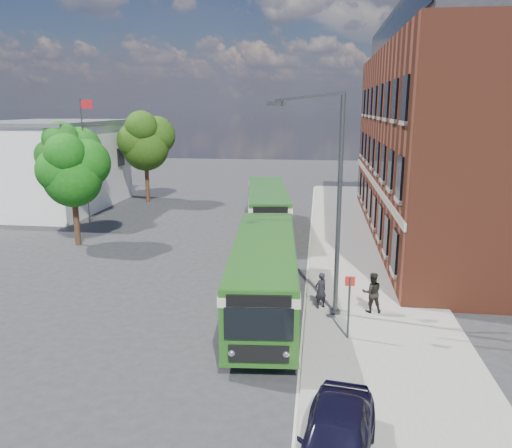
# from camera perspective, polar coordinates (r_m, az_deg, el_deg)

# --- Properties ---
(ground) EXTENTS (120.00, 120.00, 0.00)m
(ground) POSITION_cam_1_polar(r_m,az_deg,el_deg) (23.41, -4.10, -7.90)
(ground) COLOR #28272A
(ground) RESTS_ON ground
(pavement) EXTENTS (6.00, 48.00, 0.15)m
(pavement) POSITION_cam_1_polar(r_m,az_deg,el_deg) (30.67, 11.85, -2.85)
(pavement) COLOR gray
(pavement) RESTS_ON ground
(kerb_line) EXTENTS (0.12, 48.00, 0.01)m
(kerb_line) POSITION_cam_1_polar(r_m,az_deg,el_deg) (30.58, 6.14, -2.82)
(kerb_line) COLOR beige
(kerb_line) RESTS_ON ground
(brick_office) EXTENTS (12.10, 26.00, 14.20)m
(brick_office) POSITION_cam_1_polar(r_m,az_deg,el_deg) (34.78, 23.62, 9.76)
(brick_office) COLOR maroon
(brick_office) RESTS_ON ground
(white_building) EXTENTS (9.40, 13.40, 7.30)m
(white_building) POSITION_cam_1_polar(r_m,az_deg,el_deg) (45.55, -22.40, 6.26)
(white_building) COLOR silver
(white_building) RESTS_ON ground
(flagpole) EXTENTS (0.95, 0.10, 9.00)m
(flagpole) POSITION_cam_1_polar(r_m,az_deg,el_deg) (38.44, -18.95, 7.34)
(flagpole) COLOR #37393C
(flagpole) RESTS_ON ground
(street_lamp) EXTENTS (2.96, 2.38, 9.00)m
(street_lamp) POSITION_cam_1_polar(r_m,az_deg,el_deg) (19.73, 8.43, 2.46)
(street_lamp) COLOR #37393C
(street_lamp) RESTS_ON ground
(bus_stop_sign) EXTENTS (0.35, 0.08, 2.52)m
(bus_stop_sign) POSITION_cam_1_polar(r_m,az_deg,el_deg) (18.58, 10.58, -8.89)
(bus_stop_sign) COLOR #37393C
(bus_stop_sign) RESTS_ON ground
(bus_front) EXTENTS (3.46, 11.67, 3.02)m
(bus_front) POSITION_cam_1_polar(r_m,az_deg,el_deg) (20.93, 0.96, -5.14)
(bus_front) COLOR #235719
(bus_front) RESTS_ON ground
(bus_rear) EXTENTS (4.07, 11.79, 3.02)m
(bus_rear) POSITION_cam_1_polar(r_m,az_deg,el_deg) (34.24, 1.30, 2.14)
(bus_rear) COLOR #23591D
(bus_rear) RESTS_ON ground
(parked_car) EXTENTS (2.33, 4.44, 1.44)m
(parked_car) POSITION_cam_1_polar(r_m,az_deg,el_deg) (12.82, 9.19, -23.13)
(parked_car) COLOR black
(parked_car) RESTS_ON pavement
(pedestrian_a) EXTENTS (0.68, 0.65, 1.56)m
(pedestrian_a) POSITION_cam_1_polar(r_m,az_deg,el_deg) (21.26, 7.41, -7.53)
(pedestrian_a) COLOR black
(pedestrian_a) RESTS_ON pavement
(pedestrian_b) EXTENTS (0.90, 0.74, 1.70)m
(pedestrian_b) POSITION_cam_1_polar(r_m,az_deg,el_deg) (21.23, 13.11, -7.62)
(pedestrian_b) COLOR black
(pedestrian_b) RESTS_ON pavement
(tree_left) EXTENTS (4.12, 3.91, 6.95)m
(tree_left) POSITION_cam_1_polar(r_m,az_deg,el_deg) (32.30, -20.23, 5.83)
(tree_left) COLOR #352013
(tree_left) RESTS_ON ground
(tree_mid) EXTENTS (4.42, 4.20, 7.46)m
(tree_mid) POSITION_cam_1_polar(r_m,az_deg,el_deg) (38.96, -20.75, 7.44)
(tree_mid) COLOR #352013
(tree_mid) RESTS_ON ground
(tree_right) EXTENTS (4.81, 4.58, 8.13)m
(tree_right) POSITION_cam_1_polar(r_m,az_deg,el_deg) (45.71, -12.51, 9.29)
(tree_right) COLOR #352013
(tree_right) RESTS_ON ground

